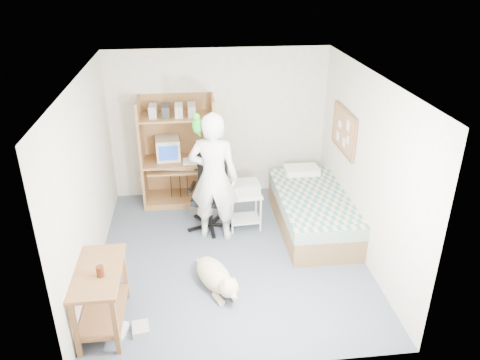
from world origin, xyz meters
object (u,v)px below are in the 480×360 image
(computer_hutch, at_px, (178,156))
(printer_cart, at_px, (245,205))
(side_desk, at_px, (101,290))
(office_chair, at_px, (211,201))
(dog, at_px, (216,277))
(bed, at_px, (312,210))
(person, at_px, (214,178))

(computer_hutch, relative_size, printer_cart, 3.08)
(side_desk, xyz_separation_m, office_chair, (1.32, 2.05, -0.08))
(side_desk, relative_size, dog, 0.98)
(computer_hutch, xyz_separation_m, office_chair, (0.47, -0.89, -0.41))
(printer_cart, bearing_deg, side_desk, -137.37)
(bed, height_order, office_chair, office_chair)
(computer_hutch, relative_size, side_desk, 1.80)
(person, bearing_deg, office_chair, -69.34)
(bed, height_order, person, person)
(bed, xyz_separation_m, side_desk, (-2.85, -1.82, 0.21))
(bed, relative_size, printer_cart, 3.45)
(person, bearing_deg, computer_hutch, -52.67)
(dog, bearing_deg, office_chair, 66.27)
(computer_hutch, distance_m, side_desk, 3.08)
(side_desk, xyz_separation_m, dog, (1.29, 0.50, -0.32))
(side_desk, bearing_deg, office_chair, 57.15)
(side_desk, height_order, office_chair, office_chair)
(computer_hutch, height_order, person, person)
(computer_hutch, xyz_separation_m, bed, (2.00, -1.12, -0.53))
(office_chair, height_order, printer_cart, office_chair)
(side_desk, xyz_separation_m, person, (1.36, 1.74, 0.46))
(computer_hutch, xyz_separation_m, person, (0.51, -1.20, 0.14))
(printer_cart, bearing_deg, dog, -114.42)
(bed, relative_size, dog, 1.99)
(bed, bearing_deg, office_chair, 171.27)
(bed, bearing_deg, person, -177.07)
(bed, xyz_separation_m, printer_cart, (-1.03, 0.12, 0.10))
(computer_hutch, xyz_separation_m, dog, (0.44, -2.44, -0.65))
(computer_hutch, distance_m, person, 1.31)
(office_chair, relative_size, printer_cart, 1.97)
(office_chair, height_order, dog, office_chair)
(office_chair, bearing_deg, side_desk, -108.50)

